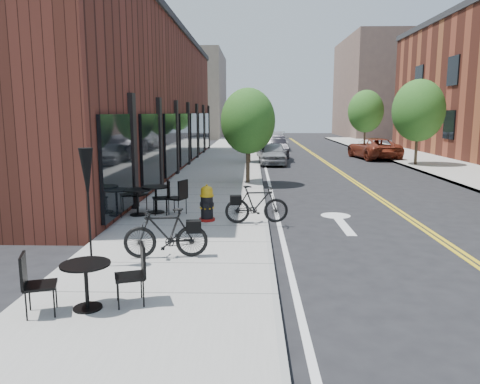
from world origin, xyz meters
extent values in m
plane|color=black|center=(0.00, 0.00, 0.00)|extent=(120.00, 120.00, 0.00)
cube|color=#9E9B93|center=(-2.00, 10.00, 0.06)|extent=(4.00, 70.00, 0.12)
cube|color=#472017|center=(-6.50, 14.00, 3.50)|extent=(5.00, 28.00, 7.00)
cube|color=#726656|center=(-8.00, 48.00, 5.00)|extent=(8.00, 14.00, 10.00)
cube|color=brown|center=(16.00, 50.00, 6.00)|extent=(10.00, 16.00, 12.00)
cylinder|color=#382B1E|center=(-0.60, 9.00, 0.93)|extent=(0.16, 0.16, 1.61)
ellipsoid|color=#23591C|center=(-0.60, 9.00, 2.61)|extent=(2.20, 2.20, 2.64)
cylinder|color=#382B1E|center=(-0.60, 17.00, 0.96)|extent=(0.16, 0.16, 1.68)
ellipsoid|color=#23591C|center=(-0.60, 17.00, 2.72)|extent=(2.30, 2.30, 2.76)
cylinder|color=#382B1E|center=(-0.60, 25.00, 0.91)|extent=(0.16, 0.16, 1.57)
ellipsoid|color=#23591C|center=(-0.60, 25.00, 2.54)|extent=(2.10, 2.10, 2.52)
cylinder|color=#382B1E|center=(-0.60, 33.00, 0.98)|extent=(0.16, 0.16, 1.71)
ellipsoid|color=#23591C|center=(-0.60, 33.00, 2.79)|extent=(2.40, 2.40, 2.88)
cylinder|color=#382B1E|center=(8.60, 16.00, 1.03)|extent=(0.16, 0.16, 1.82)
ellipsoid|color=#23591C|center=(8.60, 16.00, 3.06)|extent=(2.80, 2.80, 3.36)
cylinder|color=#382B1E|center=(8.60, 28.00, 1.03)|extent=(0.16, 0.16, 1.82)
ellipsoid|color=#23591C|center=(8.60, 28.00, 3.06)|extent=(2.80, 2.80, 3.36)
cylinder|color=maroon|center=(-1.61, 2.04, 0.15)|extent=(0.50, 0.50, 0.06)
cylinder|color=black|center=(-1.61, 2.04, 0.47)|extent=(0.38, 0.38, 0.63)
cylinder|color=gold|center=(-1.61, 2.04, 0.79)|extent=(0.43, 0.43, 0.04)
cylinder|color=gold|center=(-1.61, 2.04, 0.87)|extent=(0.37, 0.37, 0.15)
ellipsoid|color=gold|center=(-1.61, 2.04, 0.96)|extent=(0.36, 0.36, 0.18)
cylinder|color=gold|center=(-1.61, 2.04, 1.05)|extent=(0.06, 0.06, 0.06)
imported|color=black|center=(-2.10, -1.17, 0.61)|extent=(1.69, 0.67, 0.99)
imported|color=black|center=(-0.30, 1.81, 0.61)|extent=(1.67, 0.62, 0.98)
cylinder|color=black|center=(-2.81, -3.63, 0.13)|extent=(0.52, 0.52, 0.03)
cylinder|color=black|center=(-2.81, -3.63, 0.46)|extent=(0.07, 0.07, 0.66)
cylinder|color=black|center=(-2.81, -3.63, 0.79)|extent=(0.90, 0.90, 0.03)
cylinder|color=black|center=(-3.60, 2.65, 0.13)|extent=(0.55, 0.55, 0.03)
cylinder|color=black|center=(-3.60, 2.65, 0.48)|extent=(0.07, 0.07, 0.70)
cylinder|color=black|center=(-3.60, 2.65, 0.83)|extent=(0.95, 0.95, 0.03)
cylinder|color=black|center=(-3.15, 3.00, 0.14)|extent=(0.61, 0.61, 0.03)
cylinder|color=black|center=(-3.15, 3.00, 0.50)|extent=(0.08, 0.08, 0.73)
cylinder|color=black|center=(-3.15, 3.00, 0.87)|extent=(1.05, 1.05, 0.03)
cylinder|color=black|center=(-3.38, -1.77, 0.14)|extent=(0.36, 0.36, 0.04)
cylinder|color=black|center=(-3.38, -1.77, 1.21)|extent=(0.04, 0.04, 2.12)
cone|color=black|center=(-3.38, -1.77, 1.85)|extent=(0.26, 0.26, 0.94)
imported|color=gray|center=(0.80, 16.81, 0.63)|extent=(1.66, 3.79, 1.27)
imported|color=black|center=(0.80, 19.89, 0.77)|extent=(1.97, 4.79, 1.54)
imported|color=#9F9FA3|center=(1.42, 27.98, 0.71)|extent=(2.16, 4.98, 1.43)
imported|color=maroon|center=(7.40, 20.42, 0.67)|extent=(2.82, 5.07, 1.34)
camera|label=1|loc=(-0.42, -9.99, 2.93)|focal=35.00mm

